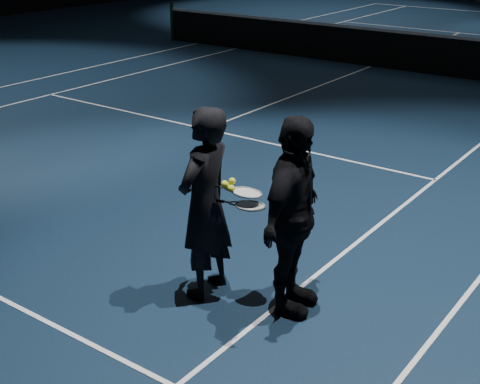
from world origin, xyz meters
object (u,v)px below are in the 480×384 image
object	(u,v)px
racket_lower	(250,206)
racket_upper	(247,193)
player_b	(292,217)
player_a	(205,204)
tennis_balls	(230,186)

from	to	relation	value
racket_lower	racket_upper	world-z (taller)	racket_upper
player_b	racket_upper	world-z (taller)	player_b
player_b	racket_lower	distance (m)	0.40
player_a	racket_lower	xyz separation A→B (m)	(0.43, 0.12, 0.05)
player_b	racket_lower	world-z (taller)	player_b
racket_upper	tennis_balls	bearing A→B (deg)	-170.43
player_a	tennis_balls	distance (m)	0.33
player_a	racket_upper	size ratio (longest dim) A/B	2.74
player_b	tennis_balls	distance (m)	0.63
racket_lower	tennis_balls	size ratio (longest dim) A/B	5.67
player_a	racket_upper	bearing A→B (deg)	106.91
racket_lower	racket_upper	bearing A→B (deg)	141.34
racket_lower	player_b	bearing A→B (deg)	0.00
player_a	tennis_balls	world-z (taller)	player_a
player_b	racket_upper	xyz separation A→B (m)	(-0.45, -0.08, 0.16)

